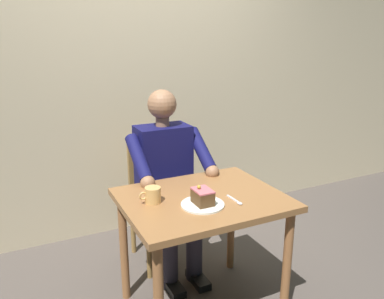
{
  "coord_description": "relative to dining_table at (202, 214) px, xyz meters",
  "views": [
    {
      "loc": [
        0.9,
        1.72,
        1.57
      ],
      "look_at": [
        0.02,
        -0.1,
        0.98
      ],
      "focal_mm": 35.35,
      "sensor_mm": 36.0,
      "label": 1
    }
  ],
  "objects": [
    {
      "name": "cafe_rear_panel",
      "position": [
        0.0,
        -1.26,
        0.87
      ],
      "size": [
        6.4,
        0.12,
        3.0
      ],
      "primitive_type": "cube",
      "color": "beige",
      "rests_on": "ground"
    },
    {
      "name": "dessert_plate",
      "position": [
        0.05,
        0.1,
        0.11
      ],
      "size": [
        0.23,
        0.23,
        0.01
      ],
      "primitive_type": "cylinder",
      "color": "white",
      "rests_on": "dining_table"
    },
    {
      "name": "dining_table",
      "position": [
        0.0,
        0.0,
        0.0
      ],
      "size": [
        0.89,
        0.71,
        0.73
      ],
      "color": "#936137",
      "rests_on": "ground"
    },
    {
      "name": "dessert_spoon",
      "position": [
        -0.13,
        0.14,
        0.11
      ],
      "size": [
        0.03,
        0.14,
        0.01
      ],
      "color": "silver",
      "rests_on": "dining_table"
    },
    {
      "name": "coffee_cup",
      "position": [
        0.28,
        -0.05,
        0.15
      ],
      "size": [
        0.12,
        0.09,
        0.09
      ],
      "color": "#DFAA60",
      "rests_on": "dining_table"
    },
    {
      "name": "chair",
      "position": [
        0.0,
        -0.68,
        -0.12
      ],
      "size": [
        0.42,
        0.42,
        0.91
      ],
      "color": "olive",
      "rests_on": "ground"
    },
    {
      "name": "seated_person",
      "position": [
        -0.0,
        -0.51,
        0.03
      ],
      "size": [
        0.53,
        0.58,
        1.26
      ],
      "color": "#121246",
      "rests_on": "ground"
    },
    {
      "name": "cake_slice",
      "position": [
        0.05,
        0.1,
        0.15
      ],
      "size": [
        0.09,
        0.12,
        0.1
      ],
      "color": "brown",
      "rests_on": "dessert_plate"
    }
  ]
}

